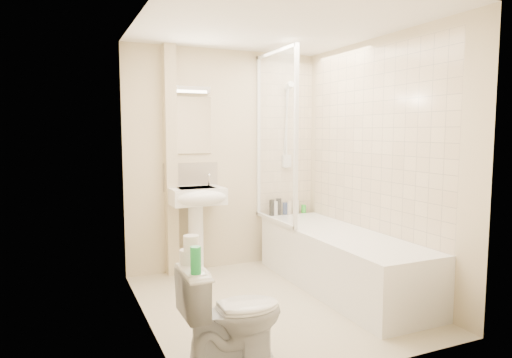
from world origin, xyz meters
name	(u,v)px	position (x,y,z in m)	size (l,w,h in m)	color
floor	(274,303)	(0.00, 0.00, 0.00)	(2.50, 2.50, 0.00)	beige
wall_back	(225,160)	(0.00, 1.25, 1.20)	(2.20, 0.02, 2.40)	beige
wall_left	(145,173)	(-1.10, 0.00, 1.20)	(0.02, 2.50, 2.40)	beige
wall_right	(378,164)	(1.10, 0.00, 1.20)	(0.02, 2.50, 2.40)	beige
ceiling	(275,25)	(0.00, 0.00, 2.40)	(2.20, 2.50, 0.02)	white
tile_back	(286,139)	(0.75, 1.24, 1.42)	(0.70, 0.01, 1.75)	beige
tile_right	(372,141)	(1.09, 0.08, 1.42)	(0.01, 2.10, 1.75)	beige
pipe_boxing	(171,162)	(-0.62, 1.19, 1.20)	(0.12, 0.12, 2.40)	beige
splashback	(191,177)	(-0.39, 1.24, 1.03)	(0.60, 0.01, 0.30)	beige
mirror	(190,125)	(-0.39, 1.24, 1.58)	(0.46, 0.01, 0.60)	white
strip_light	(190,90)	(-0.39, 1.22, 1.95)	(0.42, 0.07, 0.07)	silver
bathtub	(340,259)	(0.75, 0.08, 0.29)	(0.70, 2.10, 0.55)	white
shower_screen	(275,138)	(0.40, 0.80, 1.45)	(0.04, 0.92, 1.80)	white
shower_fixture	(287,129)	(0.75, 1.19, 1.55)	(0.10, 0.16, 0.99)	silver
pedestal_sink	(197,206)	(-0.39, 1.01, 0.75)	(0.55, 0.50, 1.06)	white
bottle_black_a	(272,208)	(0.54, 1.16, 0.64)	(0.06, 0.06, 0.18)	black
bottle_white_a	(275,208)	(0.58, 1.16, 0.63)	(0.06, 0.06, 0.16)	silver
bottle_black_b	(279,207)	(0.63, 1.16, 0.65)	(0.06, 0.06, 0.19)	black
bottle_blue	(285,208)	(0.71, 1.16, 0.62)	(0.06, 0.06, 0.14)	navy
bottle_cream	(289,207)	(0.76, 1.16, 0.63)	(0.06, 0.06, 0.15)	beige
bottle_white_b	(296,207)	(0.86, 1.16, 0.63)	(0.06, 0.06, 0.16)	white
bottle_green	(304,209)	(0.96, 1.16, 0.60)	(0.06, 0.06, 0.09)	green
toilet	(232,314)	(-0.72, -0.85, 0.34)	(0.66, 0.38, 0.68)	white
toilet_roll_lower	(189,257)	(-0.97, -0.75, 0.72)	(0.12, 0.12, 0.09)	white
toilet_roll_upper	(191,243)	(-0.97, -0.78, 0.82)	(0.10, 0.10, 0.10)	white
green_bottle	(196,260)	(-0.99, -0.97, 0.76)	(0.06, 0.06, 0.16)	green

